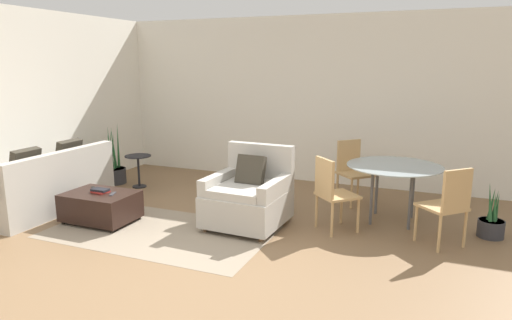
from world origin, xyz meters
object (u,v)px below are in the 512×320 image
at_px(couch, 46,189).
at_px(potted_plant, 113,171).
at_px(armchair, 248,197).
at_px(dining_chair_near_left, 331,190).
at_px(book_stack, 100,191).
at_px(dining_table, 394,171).
at_px(potted_plant_small, 491,224).
at_px(ottoman, 101,206).
at_px(tv_remote_primary, 93,188).
at_px(tv_remote_secondary, 112,194).
at_px(side_table, 138,165).
at_px(dining_chair_far_left, 352,167).
at_px(dining_chair_near_right, 448,202).

xyz_separation_m(couch, potted_plant, (-0.12, 1.51, -0.10)).
height_order(armchair, dining_chair_near_left, armchair).
bearing_deg(book_stack, dining_table, 22.52).
xyz_separation_m(book_stack, potted_plant_small, (4.55, 1.30, -0.25)).
height_order(ottoman, potted_plant, potted_plant).
height_order(couch, tv_remote_primary, couch).
relative_size(tv_remote_secondary, side_table, 0.31).
bearing_deg(book_stack, armchair, 18.28).
relative_size(ottoman, dining_chair_far_left, 0.97).
bearing_deg(dining_chair_near_left, dining_chair_near_right, 0.00).
relative_size(couch, tv_remote_secondary, 11.21).
bearing_deg(dining_table, side_table, 178.16).
bearing_deg(potted_plant, potted_plant_small, -2.89).
relative_size(armchair, tv_remote_primary, 7.46).
xyz_separation_m(tv_remote_primary, dining_table, (3.65, 1.30, 0.27)).
xyz_separation_m(tv_remote_secondary, dining_table, (3.23, 1.42, 0.27)).
relative_size(armchair, side_table, 1.86).
relative_size(book_stack, dining_chair_far_left, 0.24).
bearing_deg(dining_chair_near_left, ottoman, -164.08).
xyz_separation_m(tv_remote_primary, potted_plant, (-0.90, 1.47, -0.18)).
bearing_deg(book_stack, tv_remote_secondary, -1.54).
distance_m(tv_remote_primary, dining_chair_far_left, 3.58).
height_order(tv_remote_secondary, dining_chair_near_right, dining_chair_near_right).
bearing_deg(dining_chair_far_left, dining_table, -45.00).
height_order(couch, tv_remote_secondary, couch).
relative_size(couch, ottoman, 2.12).
distance_m(tv_remote_primary, side_table, 1.47).
height_order(ottoman, potted_plant_small, potted_plant_small).
bearing_deg(side_table, armchair, -22.04).
xyz_separation_m(armchair, potted_plant, (-2.92, 1.00, -0.16)).
height_order(dining_chair_near_left, dining_chair_near_right, same).
bearing_deg(tv_remote_secondary, armchair, 20.50).
relative_size(tv_remote_secondary, dining_table, 0.14).
bearing_deg(book_stack, ottoman, -84.15).
relative_size(dining_chair_near_left, potted_plant_small, 1.37).
xyz_separation_m(tv_remote_secondary, side_table, (-0.77, 1.55, -0.02)).
relative_size(tv_remote_secondary, dining_chair_near_left, 0.18).
relative_size(armchair, dining_chair_far_left, 1.08).
xyz_separation_m(book_stack, tv_remote_primary, (-0.22, 0.12, -0.02)).
distance_m(tv_remote_primary, potted_plant_small, 4.93).
distance_m(armchair, dining_chair_near_right, 2.29).
xyz_separation_m(armchair, book_stack, (-1.79, -0.59, 0.04)).
bearing_deg(dining_chair_far_left, tv_remote_primary, -147.16).
height_order(armchair, potted_plant_small, armchair).
height_order(ottoman, dining_table, dining_table).
bearing_deg(dining_chair_near_right, tv_remote_secondary, -168.56).
relative_size(book_stack, dining_chair_near_left, 0.24).
height_order(couch, dining_chair_near_right, couch).
bearing_deg(armchair, dining_chair_near_right, 4.70).
bearing_deg(potted_plant, dining_chair_near_right, -8.87).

